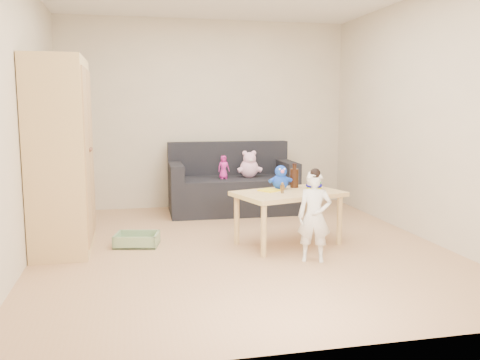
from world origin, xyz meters
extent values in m
plane|color=tan|center=(0.00, 0.00, 0.00)|extent=(4.50, 4.50, 0.00)
plane|color=#C0B29A|center=(0.00, 2.25, 1.30)|extent=(4.00, 0.00, 4.00)
plane|color=#C0B29A|center=(0.00, -2.25, 1.30)|extent=(4.00, 0.00, 4.00)
plane|color=#C0B29A|center=(-2.00, 0.00, 1.30)|extent=(0.00, 4.50, 4.50)
plane|color=#C0B29A|center=(2.00, 0.00, 1.30)|extent=(0.00, 4.50, 4.50)
cube|color=#E0BF7A|center=(-1.73, 0.33, 0.94)|extent=(0.52, 1.04, 1.88)
cube|color=black|center=(0.26, 1.71, 0.23)|extent=(1.69, 0.88, 0.47)
cube|color=#EBD381|center=(0.50, 0.00, 0.28)|extent=(1.19, 0.93, 0.55)
imported|color=white|center=(0.56, -0.60, 0.41)|extent=(0.35, 0.29, 0.81)
imported|color=#D7289F|center=(0.13, 1.63, 0.62)|extent=(0.17, 0.13, 0.30)
cylinder|color=#E9FF0D|center=(0.82, 0.12, 0.56)|extent=(0.16, 0.16, 0.02)
cylinder|color=silver|center=(0.82, 0.12, 0.65)|extent=(0.02, 0.02, 0.19)
torus|color=#0F0BB5|center=(0.82, 0.12, 0.59)|extent=(0.17, 0.17, 0.04)
torus|color=green|center=(0.82, 0.12, 0.62)|extent=(0.15, 0.15, 0.04)
torus|color=#CA970A|center=(0.82, 0.12, 0.66)|extent=(0.13, 0.13, 0.04)
torus|color=orange|center=(0.82, 0.12, 0.70)|extent=(0.11, 0.11, 0.03)
torus|color=red|center=(0.82, 0.12, 0.73)|extent=(0.09, 0.09, 0.03)
cylinder|color=black|center=(0.65, 0.25, 0.65)|extent=(0.09, 0.09, 0.20)
cylinder|color=black|center=(0.65, 0.25, 0.77)|extent=(0.04, 0.04, 0.06)
cylinder|color=black|center=(0.65, 0.25, 0.80)|extent=(0.05, 0.05, 0.02)
cube|color=yellow|center=(0.33, 0.10, 0.56)|extent=(0.25, 0.25, 0.01)
camera|label=1|loc=(-1.07, -4.87, 1.41)|focal=38.00mm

